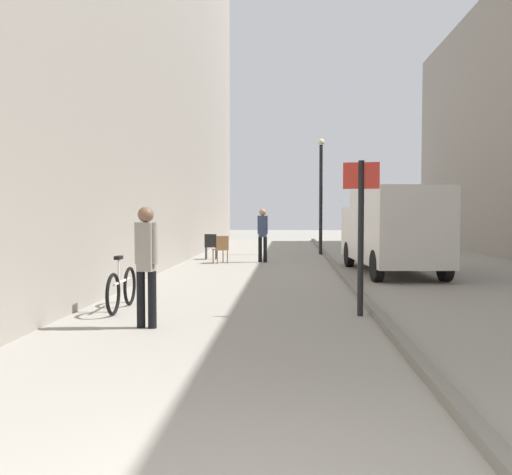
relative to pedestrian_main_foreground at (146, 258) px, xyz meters
name	(u,v)px	position (x,y,z in m)	size (l,w,h in m)	color
ground_plane	(285,277)	(2.02, 6.61, -1.05)	(80.00, 80.00, 0.00)	gray
kerb_strip	(344,276)	(3.60, 6.61, -0.99)	(0.16, 40.00, 0.12)	slate
pedestrian_main_foreground	(146,258)	(0.00, 0.00, 0.00)	(0.36, 0.24, 1.83)	black
pedestrian_mid_block	(263,231)	(1.22, 11.14, 0.02)	(0.36, 0.26, 1.87)	black
delivery_van	(392,228)	(5.06, 7.84, 0.24)	(2.32, 5.61, 2.41)	silver
street_sign_post	(361,224)	(3.33, 1.18, 0.49)	(0.60, 0.12, 2.60)	black
lamp_post	(321,188)	(3.44, 14.88, 1.67)	(0.28, 0.28, 4.76)	black
bicycle_leaning	(122,289)	(-0.83, 1.49, -0.67)	(0.10, 1.77, 0.98)	black
cafe_chair_near_window	(221,247)	(-0.17, 10.61, -0.51)	(0.60, 0.60, 0.94)	brown
cafe_chair_by_doorway	(211,245)	(-0.75, 12.18, -0.51)	(0.45, 0.45, 0.94)	black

